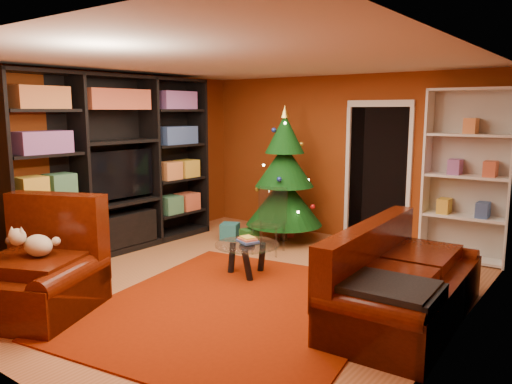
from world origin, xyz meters
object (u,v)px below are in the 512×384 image
Objects in this scene: christmas_tree at (284,176)px; acrylic_chair at (268,224)px; gift_box_red at (284,230)px; armchair at (32,269)px; gift_box_teal at (230,231)px; sofa at (407,274)px; dog at (38,246)px; media_unit at (117,165)px; coffee_table at (247,259)px; gift_box_green at (249,237)px; white_bookshelf at (467,176)px; rug at (236,307)px.

christmas_tree is 0.96m from acrylic_chair.
gift_box_red is 0.27× the size of acrylic_chair.
acrylic_chair is at bearing -74.49° from christmas_tree.
christmas_tree reaches higher than armchair.
christmas_tree is 8.01× the size of gift_box_teal.
sofa is 2.57× the size of acrylic_chair.
dog is 3.68m from sofa.
gift_box_red is at bearing 62.86° from armchair.
gift_box_teal is 0.67× the size of dog.
gift_box_red is at bearing 55.55° from media_unit.
acrylic_chair reaches higher than coffee_table.
gift_box_green is 0.58× the size of dog.
gift_box_red is 1.03m from acrylic_chair.
gift_box_green reaches higher than gift_box_red.
gift_box_teal is (-0.72, -0.48, -0.90)m from christmas_tree.
gift_box_red is (0.19, 0.71, -0.00)m from gift_box_green.
armchair reaches higher than gift_box_green.
sofa is 2.08m from coffee_table.
media_unit is 1.51× the size of sofa.
white_bookshelf is at bearing 20.70° from gift_box_green.
media_unit is at bearing -151.20° from white_bookshelf.
gift_box_teal is 3.45m from dog.
acrylic_chair is (-0.37, 0.99, 0.22)m from coffee_table.
christmas_tree is 1.25m from gift_box_teal.
white_bookshelf is 2.82× the size of acrylic_chair.
armchair reaches higher than gift_box_red.
coffee_table is (1.29, -1.23, 0.08)m from gift_box_teal.
dog is at bearing -125.42° from white_bookshelf.
armchair is (-0.13, -3.44, 0.36)m from gift_box_green.
acrylic_chair is at bearing -14.61° from gift_box_teal.
dog is 2.43m from coffee_table.
christmas_tree is at bearing -168.74° from white_bookshelf.
coffee_table is 1.08m from acrylic_chair.
acrylic_chair is at bearing 110.56° from coffee_table.
media_unit is at bearing 98.08° from armchair.
coffee_table is at bearing 42.78° from armchair.
christmas_tree reaches higher than coffee_table.
christmas_tree is 9.38× the size of gift_box_red.
gift_box_teal is at bearing 65.51° from sofa.
gift_box_teal is at bearing 136.30° from coffee_table.
white_bookshelf is at bearing -0.84° from sofa.
dog reaches higher than gift_box_teal.
rug is at bearing -116.25° from white_bookshelf.
gift_box_green is 3.46m from armchair.
armchair reaches higher than rug.
sofa reaches higher than rug.
media_unit is 2.53m from christmas_tree.
gift_box_red is 2.04m from coffee_table.
armchair is at bearing 121.89° from sofa.
rug is at bearing -49.30° from gift_box_teal.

